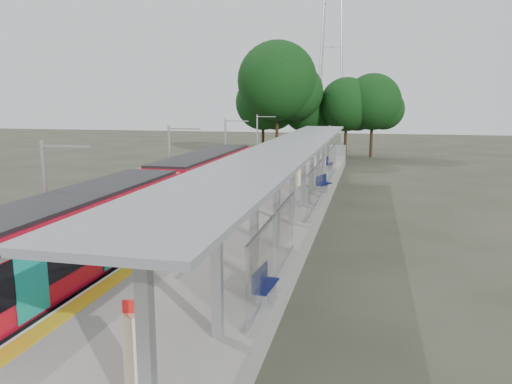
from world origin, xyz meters
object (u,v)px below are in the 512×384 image
bench_near (263,283)px  info_pillar_near (134,351)px  train (159,200)px  bench_mid (323,183)px  bench_far (329,163)px  info_pillar_far (298,177)px  litter_bin (306,195)px

bench_near → info_pillar_near: 5.42m
train → bench_mid: (7.11, 10.02, -0.49)m
bench_mid → bench_far: bench_far is taller
info_pillar_far → bench_mid: bearing=-40.6°
litter_bin → bench_far: bearing=89.7°
bench_near → litter_bin: size_ratio=1.46×
bench_near → info_pillar_near: info_pillar_near is taller
bench_mid → bench_far: bearing=112.1°
bench_near → bench_far: bench_far is taller
bench_far → info_pillar_far: size_ratio=1.01×
bench_mid → bench_near: bearing=-70.5°
info_pillar_near → bench_near: bearing=60.7°
info_pillar_far → train: bearing=-119.6°
train → litter_bin: train is taller
bench_far → info_pillar_far: info_pillar_far is taller
train → info_pillar_near: size_ratio=14.30×
train → info_pillar_far: train is taller
bench_near → litter_bin: litter_bin is taller
bench_near → info_pillar_far: size_ratio=0.88×
bench_far → bench_near: bearing=-89.4°
litter_bin → info_pillar_far: bearing=102.5°
bench_near → info_pillar_near: size_ratio=0.76×
train → info_pillar_near: (5.53, -13.78, -0.22)m
bench_mid → litter_bin: (-0.56, -4.22, -0.06)m
train → litter_bin: size_ratio=27.62×
bench_near → info_pillar_far: bearing=99.9°
train → bench_near: train is taller
info_pillar_far → litter_bin: 5.67m
train → info_pillar_near: 14.85m
train → bench_far: 21.69m
bench_near → train: bearing=134.4°
bench_near → bench_mid: (-0.01, 18.62, 0.05)m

